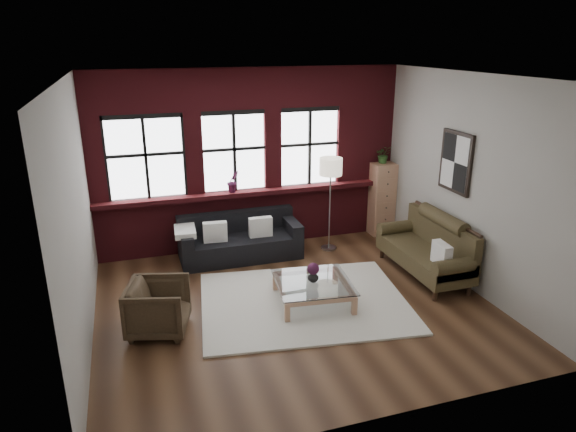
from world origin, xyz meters
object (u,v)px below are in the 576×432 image
object	(u,v)px
armchair	(158,307)
vase	(313,276)
dark_sofa	(240,237)
vintage_settee	(424,246)
coffee_table	(313,293)
drawer_chest	(381,199)
floor_lamp	(330,201)

from	to	relation	value
armchair	vase	distance (m)	2.18
dark_sofa	vintage_settee	world-z (taller)	vintage_settee
armchair	coffee_table	size ratio (longest dim) A/B	0.72
vintage_settee	armchair	size ratio (longest dim) A/B	2.50
vase	drawer_chest	world-z (taller)	drawer_chest
drawer_chest	floor_lamp	xyz separation A→B (m)	(-1.26, -0.47, 0.22)
drawer_chest	dark_sofa	bearing A→B (deg)	-172.95
dark_sofa	coffee_table	world-z (taller)	dark_sofa
drawer_chest	coffee_table	bearing A→B (deg)	-134.46
dark_sofa	drawer_chest	bearing A→B (deg)	7.05
dark_sofa	coffee_table	size ratio (longest dim) A/B	1.95
dark_sofa	vase	size ratio (longest dim) A/B	12.52
floor_lamp	drawer_chest	bearing A→B (deg)	20.19
coffee_table	armchair	bearing A→B (deg)	-177.59
vase	dark_sofa	bearing A→B (deg)	108.04
vase	floor_lamp	bearing A→B (deg)	61.58
dark_sofa	vintage_settee	bearing A→B (deg)	-30.94
vintage_settee	drawer_chest	bearing A→B (deg)	83.28
floor_lamp	dark_sofa	bearing A→B (deg)	176.22
dark_sofa	vase	bearing A→B (deg)	-71.96
armchair	drawer_chest	bearing A→B (deg)	-46.00
floor_lamp	coffee_table	bearing A→B (deg)	-118.42
coffee_table	vase	xyz separation A→B (m)	(-0.00, -0.00, 0.26)
coffee_table	dark_sofa	bearing A→B (deg)	108.04
floor_lamp	vintage_settee	bearing A→B (deg)	-55.19
dark_sofa	armchair	distance (m)	2.55
vase	drawer_chest	bearing A→B (deg)	45.54
armchair	vintage_settee	bearing A→B (deg)	-68.37
vase	drawer_chest	size ratio (longest dim) A/B	0.12
dark_sofa	vase	distance (m)	2.04
dark_sofa	vintage_settee	distance (m)	3.10
floor_lamp	vase	bearing A→B (deg)	-118.42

